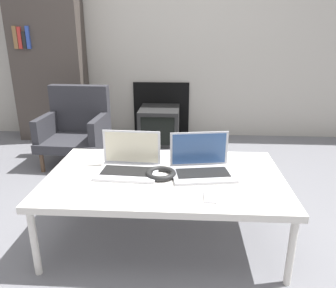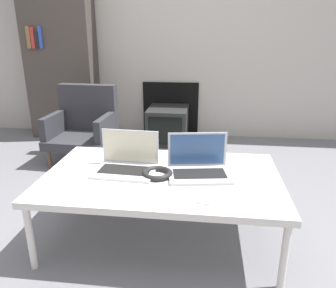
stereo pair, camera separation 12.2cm
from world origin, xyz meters
name	(u,v)px [view 2 (the right image)]	position (x,y,z in m)	size (l,w,h in m)	color
ground_plane	(159,247)	(0.00, 0.00, 0.00)	(14.00, 14.00, 0.00)	slate
wall_back	(188,19)	(0.00, 2.18, 1.29)	(7.00, 0.08, 2.60)	#ADA89E
table	(162,179)	(0.00, 0.11, 0.37)	(1.32, 0.80, 0.40)	silver
laptop_left	(127,162)	(-0.21, 0.15, 0.45)	(0.35, 0.27, 0.22)	silver
laptop_right	(199,166)	(0.21, 0.15, 0.45)	(0.38, 0.30, 0.22)	#B2B2B7
headphones	(157,173)	(-0.02, 0.09, 0.42)	(0.17, 0.17, 0.03)	black
phone	(203,198)	(0.24, -0.14, 0.41)	(0.06, 0.12, 0.01)	silver
tv	(168,125)	(-0.18, 1.89, 0.19)	(0.42, 0.50, 0.38)	black
armchair	(84,124)	(-0.90, 1.29, 0.34)	(0.58, 0.55, 0.69)	#2D2D33
bookshelf	(61,56)	(-1.38, 1.98, 0.90)	(0.74, 0.32, 1.80)	#3F3833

